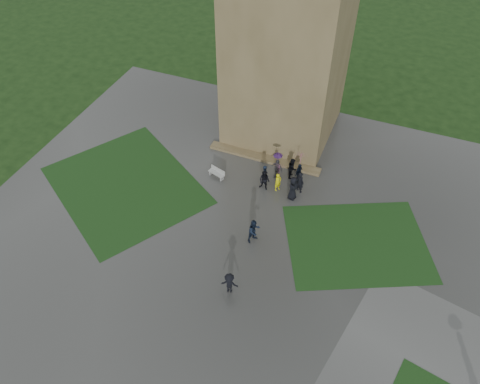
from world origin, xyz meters
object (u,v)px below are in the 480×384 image
at_px(bench, 217,173).
at_px(pedestrian_mid, 254,231).
at_px(pedestrian_near, 230,283).
at_px(tower, 290,26).

bearing_deg(bench, pedestrian_mid, -27.37).
relative_size(pedestrian_mid, pedestrian_near, 1.16).
bearing_deg(tower, pedestrian_mid, -80.14).
height_order(tower, pedestrian_near, tower).
distance_m(tower, pedestrian_near, 18.58).
bearing_deg(tower, pedestrian_near, -82.45).
height_order(tower, bench, tower).
bearing_deg(pedestrian_near, pedestrian_mid, -98.31).
distance_m(bench, pedestrian_mid, 6.69).
xyz_separation_m(bench, pedestrian_mid, (4.75, -4.68, 0.51)).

